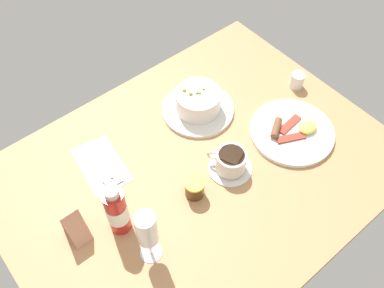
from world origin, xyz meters
The scene contains 10 objects.
ground_plane centered at (0.00, 0.00, -1.50)cm, with size 110.00×84.00×3.00cm, color #B27F51.
porridge_bowl centered at (-14.23, -16.81, 3.80)cm, with size 22.79×22.79×8.85cm.
cutlery_setting centered at (20.89, -18.13, 0.26)cm, with size 13.61×20.28×0.90cm.
coffee_cup centered at (-7.16, 5.92, 3.37)cm, with size 12.73×12.73×6.94cm.
creamer_jug centered at (-46.52, -4.36, 2.70)cm, with size 4.50×5.28×5.75cm.
wine_glass centered at (25.32, 12.04, 12.91)cm, with size 5.60×5.60×19.26cm.
jam_jar centered at (5.91, 5.78, 2.97)cm, with size 5.58×5.58×5.87cm.
sauce_bottle_red centered at (27.02, 1.08, 8.42)cm, with size 5.52×5.52×18.47cm.
breakfast_plate centered at (-30.54, 8.52, 0.90)cm, with size 25.67×25.67×3.70cm.
menu_card centered at (36.88, -4.04, 5.62)cm, with size 4.86×7.25×11.35cm.
Camera 1 is at (43.63, 50.48, 102.27)cm, focal length 39.61 mm.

